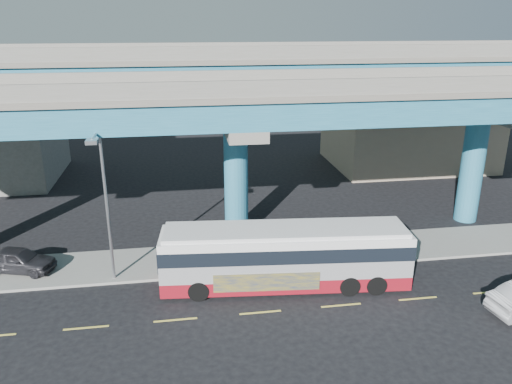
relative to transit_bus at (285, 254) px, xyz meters
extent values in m
plane|color=black|center=(-1.69, -2.06, -1.79)|extent=(120.00, 120.00, 0.00)
cube|color=gray|center=(-1.69, 3.44, -1.71)|extent=(70.00, 4.00, 0.15)
cube|color=#D8C64C|center=(-9.69, -2.36, -1.78)|extent=(2.00, 0.12, 0.01)
cube|color=#D8C64C|center=(-5.69, -2.36, -1.78)|extent=(2.00, 0.12, 0.01)
cube|color=#D8C64C|center=(-1.69, -2.36, -1.78)|extent=(2.00, 0.12, 0.01)
cube|color=#D8C64C|center=(2.31, -2.36, -1.78)|extent=(2.00, 0.12, 0.01)
cube|color=#D8C64C|center=(6.31, -2.36, -1.78)|extent=(2.00, 0.12, 0.01)
cube|color=#D8C64C|center=(10.31, -2.36, -1.78)|extent=(2.00, 0.12, 0.01)
cylinder|color=#205B79|center=(-1.69, 6.94, 1.91)|extent=(1.50, 1.50, 7.40)
cube|color=gray|center=(-1.69, 6.94, 5.91)|extent=(2.00, 12.00, 0.60)
cube|color=gray|center=(-1.69, 10.44, 6.81)|extent=(1.80, 5.00, 1.20)
cylinder|color=#205B79|center=(14.31, 6.94, 1.91)|extent=(1.50, 1.50, 7.40)
cube|color=gray|center=(14.31, 6.94, 5.91)|extent=(2.00, 12.00, 0.60)
cube|color=gray|center=(14.31, 10.44, 6.81)|extent=(1.80, 5.00, 1.20)
cube|color=#205B79|center=(-1.69, 3.44, 6.91)|extent=(52.00, 5.00, 1.40)
cube|color=gray|center=(-1.69, 3.44, 7.76)|extent=(52.00, 5.40, 0.30)
cube|color=gray|center=(-1.69, 0.94, 8.31)|extent=(52.00, 0.25, 0.80)
cube|color=gray|center=(-1.69, 5.94, 8.31)|extent=(52.00, 0.25, 0.80)
cube|color=#205B79|center=(-1.69, 10.44, 8.11)|extent=(52.00, 5.00, 1.40)
cube|color=gray|center=(-1.69, 10.44, 8.96)|extent=(52.00, 5.40, 0.30)
cube|color=gray|center=(-1.69, 7.94, 9.51)|extent=(52.00, 0.25, 0.80)
cube|color=gray|center=(-1.69, 12.94, 9.51)|extent=(52.00, 0.25, 0.80)
cube|color=tan|center=(16.31, 20.94, 1.71)|extent=(14.00, 10.00, 7.00)
cube|color=black|center=(16.31, 15.84, 3.81)|extent=(12.00, 0.25, 1.20)
cube|color=maroon|center=(-0.02, 0.00, -1.21)|extent=(12.81, 3.84, 0.74)
cube|color=#ADAEB2|center=(-0.02, 0.00, -0.05)|extent=(12.81, 3.84, 1.58)
cube|color=black|center=(-0.02, 0.00, 0.47)|extent=(12.87, 3.89, 0.74)
cube|color=silver|center=(-0.02, 0.00, 1.05)|extent=(12.81, 3.84, 0.42)
cube|color=silver|center=(-0.02, 0.00, 1.37)|extent=(12.39, 3.55, 0.21)
cube|color=black|center=(6.28, -0.58, 0.32)|extent=(0.28, 2.43, 1.26)
cube|color=black|center=(-6.31, 0.59, 0.32)|extent=(0.28, 2.43, 1.26)
cube|color=navy|center=(-1.19, -1.26, -0.82)|extent=(5.24, 0.54, 0.95)
cylinder|color=black|center=(-4.52, -0.79, -1.26)|extent=(1.08, 0.41, 1.05)
cylinder|color=black|center=(-4.30, 1.62, -1.26)|extent=(1.08, 0.41, 1.05)
cylinder|color=black|center=(3.01, -1.49, -1.26)|extent=(1.08, 0.41, 1.05)
cylinder|color=black|center=(3.24, 0.92, -1.26)|extent=(1.08, 0.41, 1.05)
cylinder|color=black|center=(4.37, -1.62, -1.26)|extent=(1.08, 0.41, 1.05)
cylinder|color=black|center=(4.60, 0.79, -1.26)|extent=(1.08, 0.41, 1.05)
imported|color=#2A292E|center=(-14.08, 3.52, -0.96)|extent=(3.80, 4.84, 1.35)
cylinder|color=gray|center=(-8.89, 1.94, 2.49)|extent=(0.16, 0.16, 8.26)
cylinder|color=gray|center=(-8.89, 0.83, 6.40)|extent=(0.12, 2.23, 0.12)
cube|color=gray|center=(-8.89, -0.29, 6.34)|extent=(0.50, 0.70, 0.18)
cylinder|color=gray|center=(3.61, 2.14, -0.64)|extent=(0.06, 0.06, 1.98)
cylinder|color=#B20A0A|center=(3.61, 2.11, 0.30)|extent=(0.63, 0.33, 0.68)
camera|label=1|loc=(-5.10, -22.60, 11.45)|focal=35.00mm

